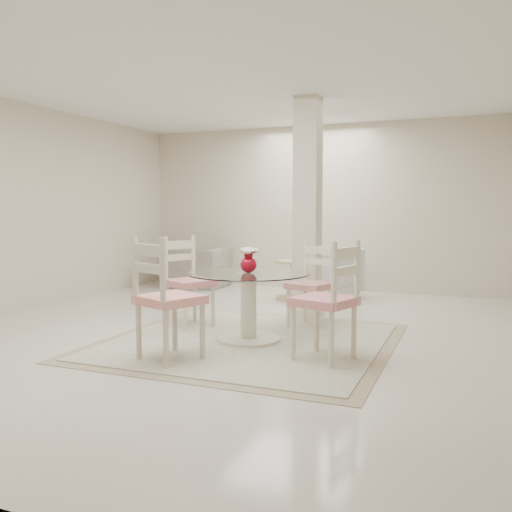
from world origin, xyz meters
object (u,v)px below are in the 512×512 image
at_px(red_vase, 249,260).
at_px(recliner_taupe, 194,267).
at_px(column, 308,207).
at_px(dining_chair_west, 186,274).
at_px(dining_chair_south, 163,290).
at_px(side_table, 294,281).
at_px(dining_chair_east, 332,292).
at_px(dining_chair_north, 313,278).
at_px(dining_table, 249,307).
at_px(armchair_white, 328,272).

xyz_separation_m(red_vase, recliner_taupe, (-2.34, 3.19, -0.48)).
xyz_separation_m(column, dining_chair_west, (-1.07, -1.17, -0.76)).
relative_size(dining_chair_south, side_table, 2.09).
height_order(red_vase, dining_chair_south, dining_chair_south).
bearing_deg(dining_chair_east, column, -140.65).
bearing_deg(dining_chair_north, dining_chair_south, -97.66).
distance_m(dining_chair_north, recliner_taupe, 3.55).
distance_m(dining_table, recliner_taupe, 3.95).
distance_m(dining_table, red_vase, 0.47).
distance_m(column, red_vase, 1.68).
distance_m(red_vase, dining_chair_east, 1.05).
bearing_deg(red_vase, side_table, 98.02).
relative_size(dining_chair_east, dining_chair_west, 1.04).
height_order(column, dining_chair_west, column).
height_order(dining_chair_east, dining_chair_south, dining_chair_south).
relative_size(dining_chair_east, dining_chair_north, 1.11).
bearing_deg(dining_chair_east, red_vase, -95.83).
bearing_deg(dining_chair_east, dining_chair_north, -140.57).
relative_size(column, armchair_white, 3.25).
xyz_separation_m(dining_table, dining_chair_south, (-0.41, -0.94, 0.28)).
bearing_deg(recliner_taupe, dining_table, 123.59).
distance_m(dining_chair_east, dining_chair_north, 1.45).
height_order(red_vase, side_table, red_vase).
xyz_separation_m(red_vase, dining_chair_west, (-0.94, 0.41, -0.23)).
bearing_deg(side_table, armchair_white, 43.44).
xyz_separation_m(dining_table, red_vase, (0.00, -0.00, 0.47)).
height_order(dining_chair_east, dining_chair_west, dining_chair_east).
relative_size(dining_chair_east, side_table, 2.03).
distance_m(column, dining_chair_east, 2.27).
height_order(dining_chair_east, dining_chair_north, dining_chair_east).
xyz_separation_m(dining_chair_east, side_table, (-1.31, 3.00, -0.35)).
bearing_deg(dining_chair_north, armchair_white, 115.11).
bearing_deg(red_vase, dining_chair_east, -23.00).
bearing_deg(red_vase, column, 85.17).
bearing_deg(armchair_white, side_table, 62.83).
height_order(column, recliner_taupe, column).
distance_m(dining_chair_west, recliner_taupe, 3.12).
bearing_deg(dining_chair_west, dining_chair_east, -85.36).
height_order(dining_chair_east, side_table, dining_chair_east).
bearing_deg(dining_chair_west, dining_chair_south, -130.69).
height_order(dining_chair_north, recliner_taupe, dining_chair_north).
bearing_deg(recliner_taupe, red_vase, 123.60).
distance_m(red_vase, dining_chair_west, 1.05).
bearing_deg(side_table, dining_chair_south, -90.68).
relative_size(dining_chair_north, recliner_taupe, 1.01).
xyz_separation_m(dining_table, dining_chair_east, (0.94, -0.40, 0.26)).
relative_size(column, dining_chair_west, 2.40).
bearing_deg(dining_chair_south, column, -79.97).
bearing_deg(column, dining_chair_east, -67.83).
height_order(column, dining_table, column).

